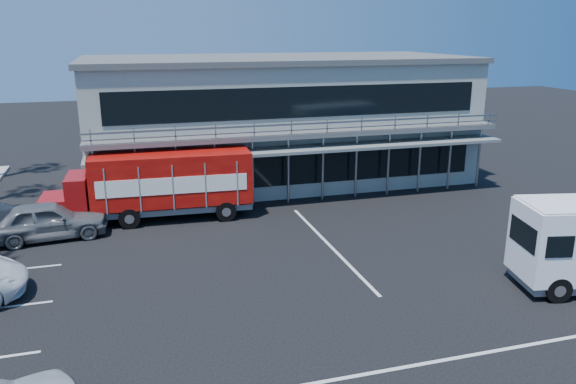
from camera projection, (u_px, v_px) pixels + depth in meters
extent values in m
plane|color=black|center=(307.00, 280.00, 20.50)|extent=(120.00, 120.00, 0.00)
cube|color=#989C8F|center=(277.00, 120.00, 34.17)|extent=(22.00, 10.00, 7.00)
cube|color=#515454|center=(277.00, 59.00, 33.16)|extent=(22.40, 10.40, 0.30)
cube|color=#515454|center=(306.00, 135.00, 28.98)|extent=(22.00, 1.20, 0.25)
cube|color=gray|center=(309.00, 127.00, 28.33)|extent=(22.00, 0.08, 0.90)
cube|color=slate|center=(308.00, 149.00, 28.90)|extent=(22.00, 1.80, 0.15)
cube|color=black|center=(302.00, 170.00, 30.07)|extent=(20.00, 0.06, 1.60)
cube|color=black|center=(303.00, 102.00, 29.07)|extent=(20.00, 0.06, 1.60)
cube|color=maroon|center=(56.00, 208.00, 25.81)|extent=(1.39, 2.14, 1.11)
cube|color=maroon|center=(79.00, 196.00, 25.90)|extent=(1.04, 2.36, 1.95)
cube|color=black|center=(77.00, 184.00, 25.75)|extent=(0.14, 1.97, 0.65)
cube|color=#B4140B|center=(172.00, 178.00, 26.70)|extent=(7.52, 2.67, 2.41)
cube|color=slate|center=(174.00, 206.00, 27.09)|extent=(7.50, 2.32, 0.28)
cube|color=white|center=(173.00, 186.00, 25.63)|extent=(6.82, 0.35, 0.79)
cube|color=white|center=(171.00, 174.00, 27.81)|extent=(6.82, 0.35, 0.79)
cylinder|color=black|center=(61.00, 223.00, 25.05)|extent=(0.98, 0.33, 0.96)
cylinder|color=black|center=(67.00, 210.00, 26.95)|extent=(0.98, 0.33, 0.96)
cylinder|color=black|center=(129.00, 218.00, 25.72)|extent=(0.98, 0.33, 0.96)
cylinder|color=black|center=(131.00, 205.00, 27.62)|extent=(0.98, 0.33, 0.96)
cylinder|color=black|center=(226.00, 211.00, 26.72)|extent=(0.98, 0.33, 0.96)
cylinder|color=black|center=(221.00, 199.00, 28.62)|extent=(0.98, 0.33, 0.96)
cube|color=black|center=(523.00, 234.00, 19.16)|extent=(0.44, 1.80, 0.88)
cylinder|color=black|center=(558.00, 290.00, 18.74)|extent=(0.93, 0.46, 0.89)
cylinder|color=black|center=(529.00, 266.00, 20.62)|extent=(0.93, 0.46, 0.89)
imported|color=#2B3139|center=(2.00, 222.00, 24.22)|extent=(5.94, 3.88, 1.60)
imported|color=slate|center=(48.00, 220.00, 24.35)|extent=(5.11, 2.50, 1.68)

